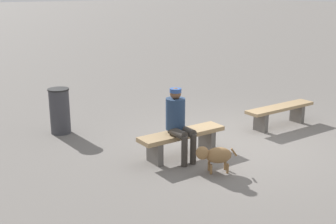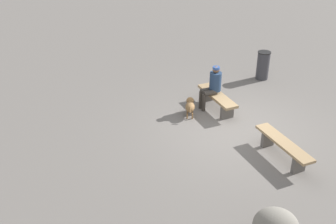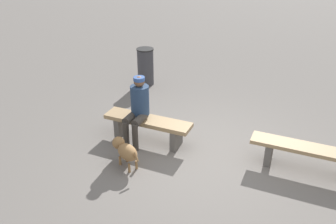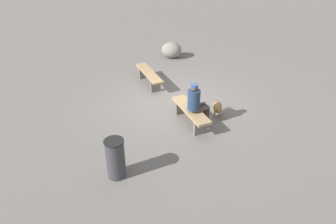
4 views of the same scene
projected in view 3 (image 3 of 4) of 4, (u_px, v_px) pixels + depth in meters
ground at (209, 159)px, 6.36m from camera, size 210.00×210.00×0.06m
bench_left at (307, 153)px, 5.86m from camera, size 1.86×0.58×0.47m
bench_right at (148, 125)px, 6.72m from camera, size 1.73×0.60×0.47m
seated_person at (138, 106)px, 6.52m from camera, size 0.39×0.64×1.30m
dog at (125, 150)px, 6.01m from camera, size 0.61×0.49×0.46m
trash_bin at (146, 67)px, 9.19m from camera, size 0.44×0.44×0.96m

